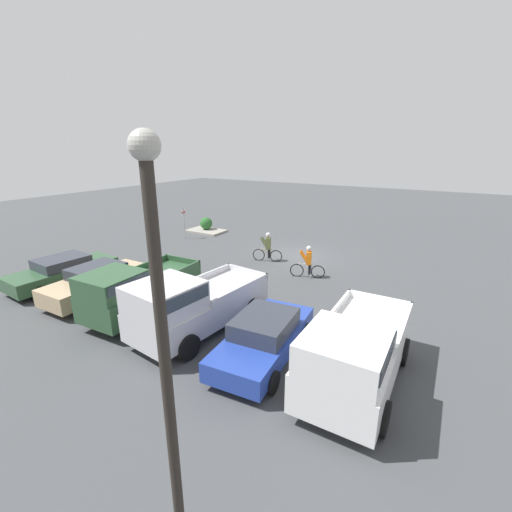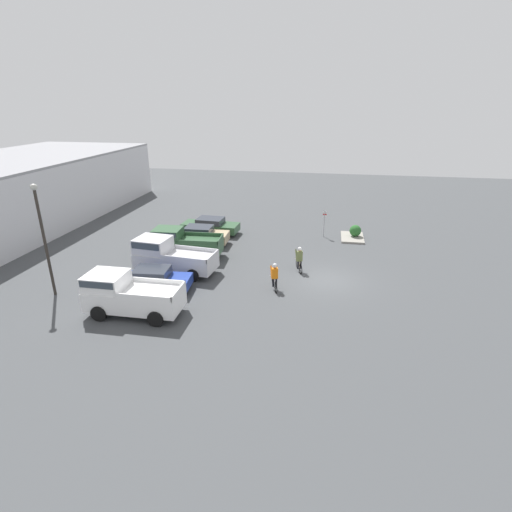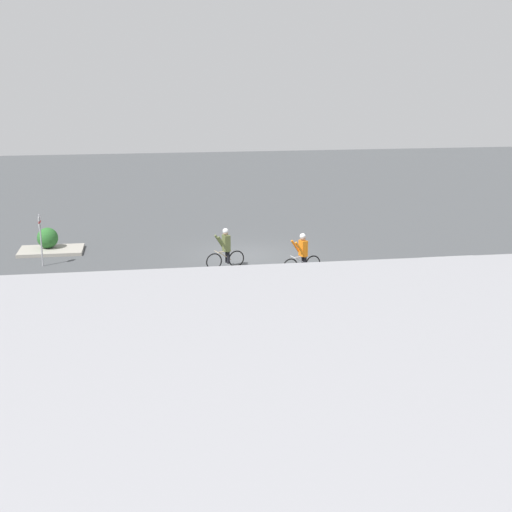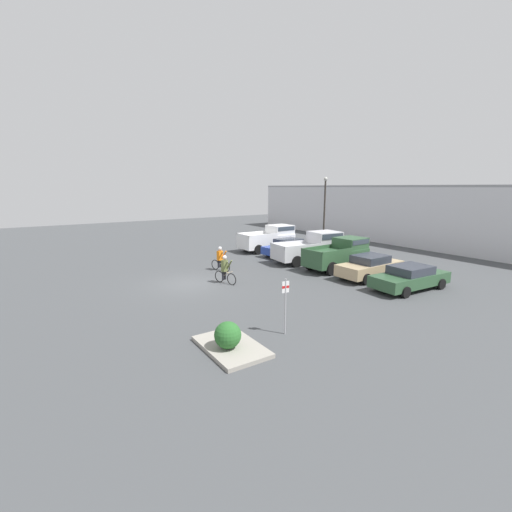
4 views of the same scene
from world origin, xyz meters
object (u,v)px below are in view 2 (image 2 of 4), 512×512
(pickup_truck_1, at_px, (168,255))
(pickup_truck_2, at_px, (183,242))
(sedan_0, at_px, (152,279))
(cyclist_1, at_px, (275,276))
(sedan_2, at_px, (211,226))
(fire_lane_sign, at_px, (324,221))
(sedan_1, at_px, (199,235))
(shrub, at_px, (355,231))
(pickup_truck_0, at_px, (127,294))
(cyclist_0, at_px, (299,259))
(lamppost, at_px, (43,232))

(pickup_truck_1, relative_size, pickup_truck_2, 1.11)
(sedan_0, distance_m, pickup_truck_1, 2.89)
(cyclist_1, bearing_deg, pickup_truck_1, 79.21)
(sedan_2, height_order, fire_lane_sign, fire_lane_sign)
(sedan_1, bearing_deg, sedan_2, -2.15)
(sedan_0, relative_size, shrub, 4.90)
(pickup_truck_0, bearing_deg, sedan_1, -1.69)
(cyclist_0, bearing_deg, sedan_2, 50.10)
(shrub, bearing_deg, cyclist_0, 152.39)
(pickup_truck_2, distance_m, sedan_2, 5.65)
(sedan_0, distance_m, shrub, 17.35)
(sedan_0, bearing_deg, shrub, -45.51)
(sedan_2, height_order, lamppost, lamppost)
(fire_lane_sign, bearing_deg, pickup_truck_0, 146.26)
(shrub, bearing_deg, sedan_1, 107.16)
(cyclist_0, bearing_deg, shrub, -27.61)
(sedan_2, bearing_deg, cyclist_0, -129.90)
(cyclist_0, height_order, fire_lane_sign, fire_lane_sign)
(pickup_truck_0, bearing_deg, pickup_truck_2, -0.15)
(lamppost, bearing_deg, cyclist_0, -66.54)
(cyclist_0, distance_m, shrub, 8.68)
(cyclist_0, relative_size, cyclist_1, 1.01)
(pickup_truck_2, relative_size, lamppost, 0.76)
(pickup_truck_0, bearing_deg, cyclist_1, -59.41)
(cyclist_0, distance_m, lamppost, 15.35)
(sedan_0, bearing_deg, fire_lane_sign, -39.09)
(pickup_truck_0, xyz_separation_m, shrub, (14.96, -12.50, -0.53))
(sedan_1, xyz_separation_m, cyclist_0, (-3.93, -8.15, 0.11))
(pickup_truck_2, height_order, fire_lane_sign, fire_lane_sign)
(pickup_truck_1, relative_size, fire_lane_sign, 2.46)
(sedan_2, bearing_deg, shrub, -85.46)
(pickup_truck_2, bearing_deg, sedan_0, -178.94)
(sedan_0, xyz_separation_m, cyclist_0, (4.47, -8.36, 0.15))
(pickup_truck_1, bearing_deg, shrub, -53.28)
(shrub, bearing_deg, pickup_truck_0, 140.11)
(pickup_truck_1, relative_size, cyclist_1, 3.23)
(pickup_truck_0, xyz_separation_m, cyclist_1, (4.28, -7.24, -0.30))
(pickup_truck_0, bearing_deg, pickup_truck_1, -0.27)
(pickup_truck_2, height_order, sedan_1, pickup_truck_2)
(sedan_0, distance_m, fire_lane_sign, 15.58)
(sedan_0, height_order, sedan_1, sedan_1)
(sedan_0, bearing_deg, pickup_truck_2, 1.06)
(pickup_truck_2, height_order, lamppost, lamppost)
(pickup_truck_0, distance_m, shrub, 19.50)
(pickup_truck_2, distance_m, cyclist_0, 8.54)
(pickup_truck_0, relative_size, sedan_2, 1.03)
(pickup_truck_0, height_order, sedan_0, pickup_truck_0)
(lamppost, bearing_deg, pickup_truck_0, -103.49)
(fire_lane_sign, distance_m, shrub, 2.67)
(sedan_0, xyz_separation_m, sedan_2, (11.20, -0.31, -0.03))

